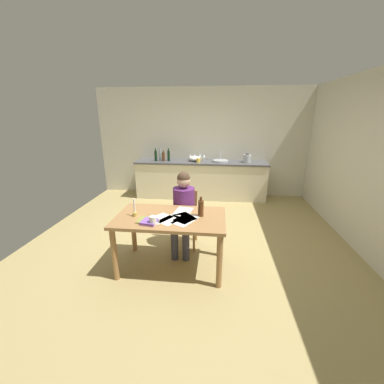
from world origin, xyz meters
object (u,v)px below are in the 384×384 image
object	(u,v)px
teacup_on_counter	(198,160)
wine_glass_by_kettle	(200,156)
wine_glass_near_sink	(204,156)
candlestick	(135,211)
coffee_mug	(153,221)
bottle_wine_red	(163,156)
wine_glass_back_left	(195,156)
person_seated	(183,207)
bottle_sauce	(169,156)
stovetop_kettle	(247,158)
dining_table	(171,224)
bottle_vinegar	(160,155)
book_cookery	(145,220)
sink_unit	(220,161)
wine_glass_back_right	(190,156)
book_magazine	(149,222)
wine_bottle_on_table	(201,208)
mixing_bowl	(195,158)
bottle_oil	(156,156)
chair_at_table	(185,216)

from	to	relation	value
teacup_on_counter	wine_glass_by_kettle	bearing A→B (deg)	87.47
wine_glass_near_sink	candlestick	bearing A→B (deg)	-102.31
coffee_mug	bottle_wine_red	size ratio (longest dim) A/B	0.48
wine_glass_back_left	person_seated	bearing A→B (deg)	-87.92
candlestick	bottle_sauce	xyz separation A→B (m)	(-0.16, 2.95, 0.22)
stovetop_kettle	wine_glass_near_sink	bearing A→B (deg)	171.67
dining_table	bottle_wine_red	xyz separation A→B (m)	(-0.74, 2.89, 0.37)
bottle_vinegar	bottle_sauce	world-z (taller)	bottle_vinegar
wine_glass_back_left	wine_glass_by_kettle	bearing A→B (deg)	0.00
book_cookery	bottle_vinegar	size ratio (longest dim) A/B	0.64
coffee_mug	sink_unit	distance (m)	3.30
wine_glass_back_right	bottle_sauce	bearing A→B (deg)	-161.38
bottle_sauce	sink_unit	bearing A→B (deg)	1.04
stovetop_kettle	coffee_mug	bearing A→B (deg)	-113.70
dining_table	book_magazine	bearing A→B (deg)	-133.32
wine_bottle_on_table	stovetop_kettle	xyz separation A→B (m)	(0.87, 2.88, 0.15)
sink_unit	bottle_wine_red	xyz separation A→B (m)	(-1.37, -0.05, 0.09)
mixing_bowl	bottle_vinegar	bearing A→B (deg)	-175.68
mixing_bowl	person_seated	bearing A→B (deg)	-88.09
wine_bottle_on_table	bottle_wine_red	distance (m)	3.05
dining_table	mixing_bowl	xyz separation A→B (m)	(0.01, 2.97, 0.33)
bottle_wine_red	wine_glass_back_left	xyz separation A→B (m)	(0.73, 0.20, 0.00)
wine_bottle_on_table	wine_glass_back_right	bearing A→B (deg)	99.32
sink_unit	mixing_bowl	xyz separation A→B (m)	(-0.62, 0.02, 0.04)
dining_table	stovetop_kettle	distance (m)	3.21
bottle_oil	coffee_mug	bearing A→B (deg)	-76.24
book_cookery	mixing_bowl	size ratio (longest dim) A/B	0.73
book_magazine	teacup_on_counter	distance (m)	3.04
sink_unit	teacup_on_counter	bearing A→B (deg)	-163.27
candlestick	wine_bottle_on_table	bearing A→B (deg)	6.11
wine_glass_back_left	wine_glass_back_right	xyz separation A→B (m)	(-0.11, 0.00, 0.00)
wine_bottle_on_table	stovetop_kettle	size ratio (longest dim) A/B	1.18
wine_glass_by_kettle	wine_glass_back_right	bearing A→B (deg)	180.00
stovetop_kettle	person_seated	bearing A→B (deg)	-115.39
dining_table	candlestick	xyz separation A→B (m)	(-0.45, -0.03, 0.17)
sink_unit	bottle_wine_red	world-z (taller)	bottle_wine_red
sink_unit	wine_glass_by_kettle	size ratio (longest dim) A/B	2.34
chair_at_table	book_cookery	size ratio (longest dim) A/B	4.28
coffee_mug	wine_bottle_on_table	size ratio (longest dim) A/B	0.47
book_cookery	bottle_vinegar	xyz separation A→B (m)	(-0.54, 3.06, 0.28)
chair_at_table	bottle_sauce	distance (m)	2.45
bottle_vinegar	wine_glass_near_sink	bearing A→B (deg)	10.00
bottle_oil	bottle_sauce	world-z (taller)	bottle_sauce
bottle_sauce	wine_glass_near_sink	world-z (taller)	bottle_sauce
person_seated	wine_glass_back_right	xyz separation A→B (m)	(-0.21, 2.59, 0.33)
dining_table	wine_glass_by_kettle	bearing A→B (deg)	87.56
wine_bottle_on_table	wine_glass_by_kettle	size ratio (longest dim) A/B	1.68
bottle_wine_red	dining_table	bearing A→B (deg)	-75.71
book_magazine	teacup_on_counter	bearing A→B (deg)	93.08
person_seated	bottle_wine_red	world-z (taller)	person_seated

